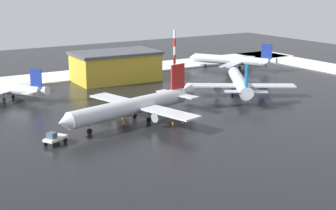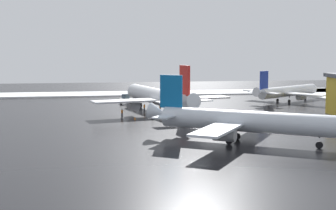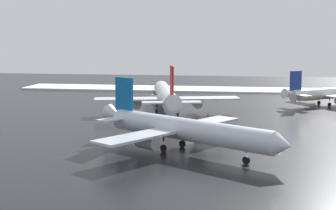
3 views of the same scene
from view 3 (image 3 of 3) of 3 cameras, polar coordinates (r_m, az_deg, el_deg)
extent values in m
plane|color=black|center=(89.07, 2.04, -3.01)|extent=(240.00, 240.00, 0.00)
cube|color=white|center=(155.09, 4.99, 1.73)|extent=(14.00, 116.00, 0.44)
cylinder|color=silver|center=(110.96, -0.23, 1.06)|extent=(30.94, 10.63, 3.51)
cone|color=silver|center=(127.54, -0.80, 1.96)|extent=(3.19, 3.82, 3.33)
cone|color=silver|center=(94.14, 0.56, 0.20)|extent=(4.28, 3.76, 3.41)
cube|color=silver|center=(107.60, -4.60, 0.65)|extent=(7.54, 14.11, 0.37)
cylinder|color=gray|center=(108.27, -3.50, 0.16)|extent=(3.89, 2.83, 2.07)
cube|color=silver|center=(108.92, 4.34, 0.74)|extent=(7.54, 14.11, 0.37)
cylinder|color=gray|center=(109.26, 3.22, 0.23)|extent=(3.89, 2.83, 2.07)
cube|color=red|center=(96.16, 0.43, 2.66)|extent=(4.10, 1.32, 5.78)
cube|color=silver|center=(96.60, -1.42, 0.28)|extent=(3.76, 5.44, 0.25)
cube|color=silver|center=(97.13, 2.23, 0.31)|extent=(3.76, 5.44, 0.25)
cylinder|color=black|center=(121.88, -0.62, 0.94)|extent=(0.25, 0.25, 0.72)
cylinder|color=black|center=(122.07, -0.62, 0.25)|extent=(1.19, 0.62, 1.14)
cylinder|color=black|center=(107.94, -1.30, 0.03)|extent=(0.25, 0.25, 0.72)
cylinder|color=black|center=(108.16, -1.30, -0.75)|extent=(1.19, 0.62, 1.14)
cylinder|color=black|center=(108.29, 1.10, 0.06)|extent=(0.25, 0.25, 0.72)
cylinder|color=black|center=(108.51, 1.09, -0.72)|extent=(1.19, 0.62, 1.14)
cylinder|color=silver|center=(73.30, 2.22, -2.76)|extent=(18.26, 25.44, 3.21)
cone|color=silver|center=(64.74, 12.69, -4.38)|extent=(3.80, 3.57, 3.05)
cone|color=silver|center=(83.85, -5.91, -1.04)|extent=(4.14, 4.32, 3.12)
cube|color=silver|center=(81.03, 4.21, -1.95)|extent=(12.54, 10.22, 0.34)
cylinder|color=gray|center=(79.45, 3.63, -2.83)|extent=(3.34, 3.72, 1.89)
cube|color=silver|center=(69.68, -3.68, -3.57)|extent=(12.54, 10.22, 0.34)
cylinder|color=gray|center=(70.85, -2.31, -4.15)|extent=(3.34, 3.72, 1.89)
cube|color=#0C5999|center=(81.72, -4.88, 1.21)|extent=(2.36, 3.34, 5.29)
cube|color=silver|center=(84.02, -3.35, -1.13)|extent=(5.14, 4.54, 0.23)
cube|color=silver|center=(80.21, -6.24, -1.60)|extent=(5.14, 4.54, 0.23)
cylinder|color=black|center=(67.78, 8.68, -4.95)|extent=(0.23, 0.23, 0.66)
cylinder|color=black|center=(68.10, 8.65, -6.08)|extent=(0.85, 1.05, 1.04)
cylinder|color=black|center=(76.93, 1.60, -3.32)|extent=(0.23, 0.23, 0.66)
cylinder|color=black|center=(77.20, 1.59, -4.32)|extent=(0.85, 1.05, 1.04)
cylinder|color=black|center=(73.88, -0.51, -3.79)|extent=(0.23, 0.23, 0.66)
cylinder|color=black|center=(74.17, -0.51, -4.82)|extent=(0.85, 1.05, 1.04)
cylinder|color=silver|center=(128.48, 17.74, 1.26)|extent=(16.06, 21.18, 2.72)
cone|color=silver|center=(119.71, 13.22, 1.19)|extent=(3.54, 3.67, 2.65)
cube|color=silver|center=(131.67, 15.00, 1.41)|extent=(10.53, 8.87, 0.29)
cylinder|color=gray|center=(130.84, 15.58, 1.00)|extent=(2.88, 3.15, 1.60)
cube|color=navy|center=(120.64, 13.97, 2.63)|extent=(2.08, 2.78, 4.48)
cube|color=silver|center=(122.89, 13.26, 1.29)|extent=(4.34, 3.91, 0.19)
cube|color=silver|center=(119.26, 14.72, 1.04)|extent=(4.34, 3.91, 0.19)
cylinder|color=black|center=(128.25, 16.40, 0.76)|extent=(0.19, 0.19, 0.56)
cylinder|color=black|center=(128.39, 16.38, 0.25)|extent=(0.74, 0.88, 0.88)
cylinder|color=black|center=(125.71, 17.48, 0.58)|extent=(0.19, 0.19, 0.56)
cylinder|color=black|center=(125.85, 17.46, 0.05)|extent=(0.74, 0.88, 0.88)
cube|color=silver|center=(130.09, -1.10, 0.98)|extent=(5.08, 4.21, 0.50)
cube|color=#3F5160|center=(130.85, -1.24, 1.37)|extent=(1.96, 2.00, 1.10)
cylinder|color=black|center=(131.35, -1.75, 0.74)|extent=(0.94, 0.73, 0.90)
cylinder|color=black|center=(132.02, -0.94, 0.78)|extent=(0.94, 0.73, 0.90)
cylinder|color=black|center=(128.34, -1.27, 0.57)|extent=(0.94, 0.73, 0.90)
cylinder|color=black|center=(129.02, -0.44, 0.61)|extent=(0.94, 0.73, 0.90)
cylinder|color=black|center=(114.62, -1.22, -0.33)|extent=(0.16, 0.16, 0.85)
cylinder|color=black|center=(114.82, -1.24, -0.32)|extent=(0.16, 0.16, 0.85)
cylinder|color=orange|center=(114.62, -1.23, 0.04)|extent=(0.36, 0.36, 0.62)
sphere|color=tan|center=(114.56, -1.23, 0.25)|extent=(0.24, 0.24, 0.24)
cylinder|color=black|center=(107.67, -4.89, -0.89)|extent=(0.16, 0.16, 0.85)
cylinder|color=black|center=(107.74, -4.99, -0.89)|extent=(0.16, 0.16, 0.85)
cylinder|color=orange|center=(107.59, -4.94, -0.51)|extent=(0.36, 0.36, 0.62)
sphere|color=tan|center=(107.53, -4.95, -0.28)|extent=(0.24, 0.24, 0.24)
cylinder|color=black|center=(112.69, 0.26, -0.47)|extent=(0.16, 0.16, 0.85)
cylinder|color=black|center=(112.64, 0.36, -0.47)|extent=(0.16, 0.16, 0.85)
cylinder|color=orange|center=(112.56, 0.31, -0.10)|extent=(0.36, 0.36, 0.62)
sphere|color=tan|center=(112.50, 0.31, 0.11)|extent=(0.24, 0.24, 0.24)
cone|color=orange|center=(102.48, 0.02, -1.40)|extent=(0.36, 0.36, 0.55)
cone|color=orange|center=(103.51, -4.22, -1.33)|extent=(0.36, 0.36, 0.55)
cone|color=orange|center=(107.74, 4.46, -0.96)|extent=(0.36, 0.36, 0.55)
camera|label=1|loc=(192.93, -26.55, 11.05)|focal=55.00mm
camera|label=2|loc=(32.94, -83.73, -3.28)|focal=55.00mm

